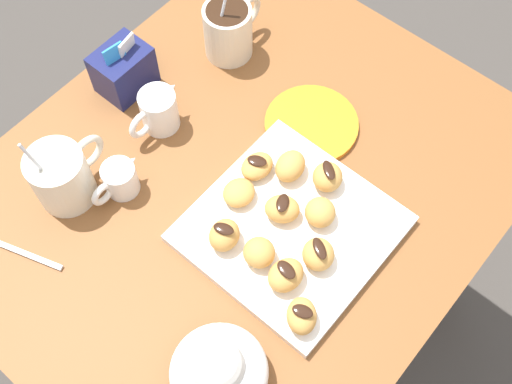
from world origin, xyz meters
TOP-DOWN VIEW (x-y plane):
  - ground_plane at (0.00, 0.00)m, footprint 8.00×8.00m
  - dining_table at (0.00, 0.00)m, footprint 0.86×0.71m
  - pastry_plate_square at (-0.01, -0.11)m, footprint 0.27×0.27m
  - coffee_mug_cream_left at (-0.18, 0.19)m, footprint 0.13×0.09m
  - coffee_mug_cream_right at (0.19, 0.19)m, footprint 0.12×0.08m
  - cream_pitcher_white at (-0.00, 0.18)m, footprint 0.10×0.06m
  - sugar_caddy at (0.02, 0.27)m, footprint 0.09×0.07m
  - ice_cream_bowl at (-0.24, -0.17)m, footprint 0.13×0.13m
  - chocolate_sauce_pitcher at (-0.13, 0.14)m, footprint 0.09×0.05m
  - saucer_orange_left at (0.15, -0.01)m, footprint 0.15×0.15m
  - loose_spoon_near_saucer at (-0.31, 0.20)m, footprint 0.07×0.15m
  - beignet_0 at (-0.08, -0.10)m, footprint 0.06×0.06m
  - beignet_1 at (0.06, -0.05)m, footprint 0.06×0.05m
  - beignet_2 at (-0.03, -0.02)m, footprint 0.05×0.05m
  - beignet_3 at (0.02, -0.13)m, footprint 0.07×0.07m
  - beignet_4 at (0.03, -0.01)m, footprint 0.06×0.05m
  - chocolate_drizzle_4 at (0.03, -0.01)m, footprint 0.03×0.04m
  - beignet_5 at (-0.10, -0.05)m, footprint 0.06×0.06m
  - chocolate_drizzle_5 at (-0.10, -0.05)m, footprint 0.03×0.03m
  - beignet_6 at (-0.03, -0.17)m, footprint 0.07×0.07m
  - chocolate_drizzle_6 at (-0.03, -0.17)m, footprint 0.03×0.04m
  - beignet_7 at (-0.09, -0.15)m, footprint 0.06×0.05m
  - chocolate_drizzle_7 at (-0.09, -0.15)m, footprint 0.02×0.03m
  - beignet_8 at (-0.01, -0.08)m, footprint 0.06×0.07m
  - chocolate_drizzle_8 at (-0.01, -0.08)m, footprint 0.04×0.03m
  - beignet_9 at (-0.12, -0.21)m, footprint 0.07×0.07m
  - chocolate_drizzle_9 at (-0.12, -0.21)m, footprint 0.03×0.03m
  - beignet_10 at (0.08, -0.10)m, footprint 0.06×0.06m
  - chocolate_drizzle_10 at (0.08, -0.10)m, footprint 0.03×0.04m

SIDE VIEW (x-z plane):
  - ground_plane at x=0.00m, z-range 0.00..0.00m
  - dining_table at x=0.00m, z-range 0.20..0.92m
  - loose_spoon_near_saucer at x=-0.31m, z-range 0.71..0.72m
  - saucer_orange_left at x=0.15m, z-range 0.71..0.72m
  - pastry_plate_square at x=-0.01m, z-range 0.71..0.73m
  - beignet_2 at x=-0.03m, z-range 0.73..0.76m
  - beignet_4 at x=0.03m, z-range 0.73..0.76m
  - chocolate_sauce_pitcher at x=-0.13m, z-range 0.72..0.77m
  - beignet_8 at x=-0.01m, z-range 0.73..0.76m
  - beignet_9 at x=-0.12m, z-range 0.73..0.77m
  - beignet_3 at x=0.02m, z-range 0.73..0.77m
  - beignet_1 at x=0.06m, z-range 0.73..0.77m
  - beignet_10 at x=0.08m, z-range 0.73..0.77m
  - beignet_7 at x=-0.09m, z-range 0.73..0.77m
  - beignet_0 at x=-0.08m, z-range 0.73..0.77m
  - beignet_6 at x=-0.03m, z-range 0.73..0.77m
  - beignet_5 at x=-0.10m, z-range 0.73..0.77m
  - cream_pitcher_white at x=0.00m, z-range 0.72..0.79m
  - sugar_caddy at x=0.02m, z-range 0.70..0.81m
  - ice_cream_bowl at x=-0.24m, z-range 0.71..0.80m
  - chocolate_drizzle_4 at x=0.03m, z-range 0.76..0.76m
  - coffee_mug_cream_left at x=-0.18m, z-range 0.69..0.84m
  - coffee_mug_cream_right at x=0.19m, z-range 0.69..0.84m
  - chocolate_drizzle_8 at x=-0.01m, z-range 0.76..0.77m
  - chocolate_drizzle_9 at x=-0.12m, z-range 0.77..0.77m
  - chocolate_drizzle_10 at x=0.08m, z-range 0.77..0.77m
  - chocolate_drizzle_7 at x=-0.09m, z-range 0.77..0.77m
  - chocolate_drizzle_6 at x=-0.03m, z-range 0.77..0.77m
  - chocolate_drizzle_5 at x=-0.10m, z-range 0.77..0.77m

